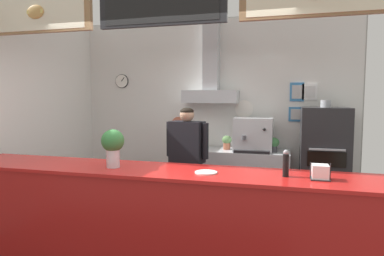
{
  "coord_description": "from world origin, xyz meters",
  "views": [
    {
      "loc": [
        1.2,
        -3.19,
        1.74
      ],
      "look_at": [
        0.11,
        0.75,
        1.36
      ],
      "focal_mm": 32.27,
      "sensor_mm": 36.0,
      "label": 1
    }
  ],
  "objects": [
    {
      "name": "pepper_grinder",
      "position": [
        1.2,
        -0.24,
        1.18
      ],
      "size": [
        0.05,
        0.05,
        0.23
      ],
      "color": "black",
      "rests_on": "service_counter"
    },
    {
      "name": "pizza_oven",
      "position": [
        1.71,
        1.87,
        0.8
      ],
      "size": [
        0.64,
        0.67,
        1.69
      ],
      "color": "#232326",
      "rests_on": "ground_plane"
    },
    {
      "name": "back_prep_counter",
      "position": [
        0.36,
        2.0,
        0.45
      ],
      "size": [
        1.79,
        0.6,
        0.92
      ],
      "color": "#B7BABF",
      "rests_on": "ground_plane"
    },
    {
      "name": "condiment_plate",
      "position": [
        0.52,
        -0.29,
        1.07
      ],
      "size": [
        0.2,
        0.2,
        0.01
      ],
      "color": "white",
      "rests_on": "service_counter"
    },
    {
      "name": "potted_thyme",
      "position": [
        0.31,
        2.03,
        1.04
      ],
      "size": [
        0.15,
        0.15,
        0.22
      ],
      "color": "#9E563D",
      "rests_on": "back_prep_counter"
    },
    {
      "name": "potted_basil",
      "position": [
        1.02,
        1.96,
        1.05
      ],
      "size": [
        0.16,
        0.16,
        0.22
      ],
      "color": "#4C4C51",
      "rests_on": "back_prep_counter"
    },
    {
      "name": "napkin_holder",
      "position": [
        1.47,
        -0.27,
        1.12
      ],
      "size": [
        0.16,
        0.15,
        0.14
      ],
      "color": "#262628",
      "rests_on": "service_counter"
    },
    {
      "name": "basil_vase",
      "position": [
        -0.38,
        -0.28,
        1.28
      ],
      "size": [
        0.22,
        0.22,
        0.36
      ],
      "color": "silver",
      "rests_on": "service_counter"
    },
    {
      "name": "shop_worker",
      "position": [
        -0.02,
        0.95,
        0.85
      ],
      "size": [
        0.58,
        0.29,
        1.6
      ],
      "rotation": [
        0.0,
        0.0,
        2.96
      ],
      "color": "#232328",
      "rests_on": "ground_plane"
    },
    {
      "name": "service_counter",
      "position": [
        0.0,
        -0.24,
        0.53
      ],
      "size": [
        4.09,
        0.67,
        1.07
      ],
      "color": "#B21916",
      "rests_on": "ground_plane"
    },
    {
      "name": "espresso_machine",
      "position": [
        0.72,
        1.98,
        1.17
      ],
      "size": [
        0.57,
        0.45,
        0.5
      ],
      "color": "silver",
      "rests_on": "back_prep_counter"
    },
    {
      "name": "potted_sage",
      "position": [
        -0.17,
        2.0,
        1.04
      ],
      "size": [
        0.17,
        0.17,
        0.2
      ],
      "color": "#4C4C51",
      "rests_on": "back_prep_counter"
    },
    {
      "name": "back_wall_assembly",
      "position": [
        0.0,
        2.26,
        1.59
      ],
      "size": [
        4.56,
        2.51,
        2.99
      ],
      "color": "#9E9E99",
      "rests_on": "ground_plane"
    }
  ]
}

